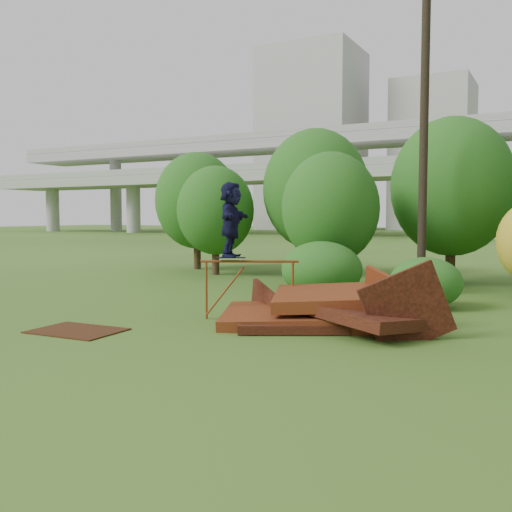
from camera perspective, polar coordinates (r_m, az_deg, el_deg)
The scene contains 17 objects.
ground at distance 12.66m, azimuth -1.10°, elevation -7.93°, with size 240.00×240.00×0.00m, color #2D5116.
scrap_pile at distance 13.58m, azimuth 7.07°, elevation -5.49°, with size 5.76×3.66×2.11m.
grind_rail at distance 14.45m, azimuth -0.66°, elevation -2.03°, with size 2.25×1.19×1.51m.
skateboard at distance 14.43m, azimuth -2.51°, elevation -0.17°, with size 0.75×0.51×0.08m.
skater at distance 14.40m, azimuth -2.52°, elevation 3.66°, with size 1.76×0.56×1.90m, color black.
flat_plate at distance 13.68m, azimuth -17.46°, elevation -7.14°, with size 1.98×1.42×0.03m, color #341B0B.
tree_0 at distance 25.54m, azimuth -4.08°, elevation 4.57°, with size 3.45×3.45×4.86m.
tree_1 at distance 25.31m, azimuth 5.97°, elevation 6.60°, with size 4.63×4.63×6.44m.
tree_2 at distance 20.51m, azimuth 7.44°, elevation 4.75°, with size 3.48×3.48×4.90m.
tree_3 at distance 23.09m, azimuth 19.01°, elevation 6.55°, with size 4.60×4.60×6.38m.
tree_6 at distance 28.30m, azimuth -5.93°, elevation 5.52°, with size 4.12×4.12×5.75m.
shrub_left at distance 18.42m, azimuth 6.58°, elevation -1.34°, with size 2.63×2.43×1.82m, color #164C14.
shrub_right at distance 16.91m, azimuth 16.61°, elevation -2.57°, with size 2.06×1.89×1.46m, color #164C14.
utility_pole at distance 19.89m, azimuth 16.46°, elevation 12.63°, with size 1.40×0.28×11.16m.
freeway_overpass at distance 74.36m, azimuth 23.71°, elevation 9.61°, with size 160.00×15.00×13.70m.
building_left at distance 115.57m, azimuth 5.64°, elevation 11.38°, with size 18.00×16.00×35.00m, color #9E9E99.
building_right at distance 115.50m, azimuth 17.28°, elevation 9.48°, with size 14.00×14.00×28.00m, color #9E9E99.
Camera 1 is at (6.06, -10.80, 2.62)m, focal length 40.00 mm.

